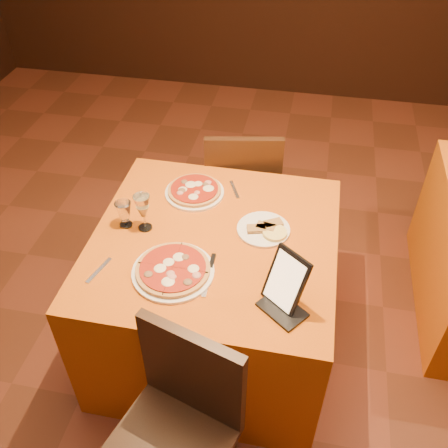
% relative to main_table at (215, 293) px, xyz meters
% --- Properties ---
extents(floor, '(6.00, 7.00, 0.01)m').
position_rel_main_table_xyz_m(floor, '(0.16, -0.48, -0.38)').
color(floor, '#5E2D19').
rests_on(floor, ground).
extents(main_table, '(1.10, 1.10, 0.75)m').
position_rel_main_table_xyz_m(main_table, '(0.00, 0.00, 0.00)').
color(main_table, '#C6570C').
rests_on(main_table, floor).
extents(chair_main_near, '(0.58, 0.58, 0.91)m').
position_rel_main_table_xyz_m(chair_main_near, '(-0.00, -0.83, 0.08)').
color(chair_main_near, black).
rests_on(chair_main_near, floor).
extents(chair_main_far, '(0.44, 0.44, 0.91)m').
position_rel_main_table_xyz_m(chair_main_far, '(-0.00, 0.79, 0.08)').
color(chair_main_far, black).
rests_on(chair_main_far, floor).
extents(pizza_near, '(0.35, 0.35, 0.03)m').
position_rel_main_table_xyz_m(pizza_near, '(-0.12, -0.24, 0.39)').
color(pizza_near, white).
rests_on(pizza_near, main_table).
extents(pizza_far, '(0.29, 0.29, 0.03)m').
position_rel_main_table_xyz_m(pizza_far, '(-0.16, 0.30, 0.39)').
color(pizza_far, white).
rests_on(pizza_far, main_table).
extents(cutlet_dish, '(0.24, 0.24, 0.03)m').
position_rel_main_table_xyz_m(cutlet_dish, '(0.21, 0.09, 0.39)').
color(cutlet_dish, white).
rests_on(cutlet_dish, main_table).
extents(wine_glass, '(0.09, 0.09, 0.19)m').
position_rel_main_table_xyz_m(wine_glass, '(-0.33, 0.01, 0.47)').
color(wine_glass, tan).
rests_on(wine_glass, main_table).
extents(water_glass, '(0.09, 0.09, 0.13)m').
position_rel_main_table_xyz_m(water_glass, '(-0.42, 0.01, 0.44)').
color(water_glass, white).
rests_on(water_glass, main_table).
extents(tablet, '(0.19, 0.18, 0.23)m').
position_rel_main_table_xyz_m(tablet, '(0.35, -0.30, 0.49)').
color(tablet, black).
rests_on(tablet, main_table).
extents(knife, '(0.03, 0.23, 0.01)m').
position_rel_main_table_xyz_m(knife, '(0.03, -0.24, 0.38)').
color(knife, silver).
rests_on(knife, main_table).
extents(fork_near, '(0.06, 0.16, 0.01)m').
position_rel_main_table_xyz_m(fork_near, '(-0.43, -0.29, 0.38)').
color(fork_near, silver).
rests_on(fork_near, main_table).
extents(fork_far, '(0.08, 0.14, 0.01)m').
position_rel_main_table_xyz_m(fork_far, '(0.03, 0.37, 0.38)').
color(fork_far, '#AAAAB0').
rests_on(fork_far, main_table).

